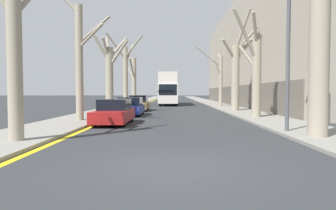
# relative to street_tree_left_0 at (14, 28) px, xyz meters

# --- Properties ---
(ground_plane) EXTENTS (300.00, 300.00, 0.00)m
(ground_plane) POSITION_rel_street_tree_left_0_xyz_m (5.33, -3.09, -3.89)
(ground_plane) COLOR #2B2D30
(sidewalk_left) EXTENTS (3.22, 120.00, 0.12)m
(sidewalk_left) POSITION_rel_street_tree_left_0_xyz_m (-0.58, 46.91, -3.83)
(sidewalk_left) COLOR gray
(sidewalk_left) RESTS_ON ground
(sidewalk_right) EXTENTS (3.22, 120.00, 0.12)m
(sidewalk_right) POSITION_rel_street_tree_left_0_xyz_m (11.24, 46.91, -3.83)
(sidewalk_right) COLOR gray
(sidewalk_right) RESTS_ON ground
(building_facade_right) EXTENTS (10.08, 46.19, 13.14)m
(building_facade_right) POSITION_rel_street_tree_left_0_xyz_m (17.84, 29.94, 2.66)
(building_facade_right) COLOR #9E9384
(building_facade_right) RESTS_ON ground
(kerb_line_stripe) EXTENTS (0.24, 120.00, 0.01)m
(kerb_line_stripe) POSITION_rel_street_tree_left_0_xyz_m (1.21, 46.91, -3.89)
(kerb_line_stripe) COLOR yellow
(kerb_line_stripe) RESTS_ON ground
(street_tree_left_0) EXTENTS (2.85, 2.11, 7.50)m
(street_tree_left_0) POSITION_rel_street_tree_left_0_xyz_m (0.00, 0.00, 0.00)
(street_tree_left_0) COLOR gray
(street_tree_left_0) RESTS_ON ground
(street_tree_left_1) EXTENTS (3.43, 1.21, 7.98)m
(street_tree_left_1) POSITION_rel_street_tree_left_0_xyz_m (-0.11, 7.34, -0.24)
(street_tree_left_1) COLOR gray
(street_tree_left_1) RESTS_ON ground
(street_tree_left_2) EXTENTS (3.03, 2.75, 6.65)m
(street_tree_left_2) POSITION_rel_street_tree_left_0_xyz_m (-0.09, 15.38, -0.57)
(street_tree_left_2) COLOR gray
(street_tree_left_2) RESTS_ON ground
(street_tree_left_3) EXTENTS (4.10, 2.91, 8.16)m
(street_tree_left_3) POSITION_rel_street_tree_left_0_xyz_m (-0.02, 23.38, -0.03)
(street_tree_left_3) COLOR gray
(street_tree_left_3) RESTS_ON ground
(street_tree_left_4) EXTENTS (1.72, 4.38, 6.42)m
(street_tree_left_4) POSITION_rel_street_tree_left_0_xyz_m (-0.13, 30.97, -0.44)
(street_tree_left_4) COLOR gray
(street_tree_left_4) RESTS_ON ground
(street_tree_right_0) EXTENTS (2.25, 3.61, 8.03)m
(street_tree_right_0) POSITION_rel_street_tree_left_0_xyz_m (10.72, 1.01, -0.19)
(street_tree_right_0) COLOR gray
(street_tree_right_0) RESTS_ON ground
(street_tree_right_1) EXTENTS (2.10, 2.06, 7.00)m
(street_tree_right_1) POSITION_rel_street_tree_left_0_xyz_m (10.71, 9.83, -0.78)
(street_tree_right_1) COLOR gray
(street_tree_right_1) RESTS_ON ground
(street_tree_right_2) EXTENTS (4.01, 2.59, 8.86)m
(street_tree_right_2) POSITION_rel_street_tree_left_0_xyz_m (11.07, 17.11, -0.12)
(street_tree_right_2) COLOR gray
(street_tree_right_2) RESTS_ON ground
(street_tree_right_3) EXTENTS (3.27, 2.57, 7.11)m
(street_tree_right_3) POSITION_rel_street_tree_left_0_xyz_m (10.79, 25.48, -0.54)
(street_tree_right_3) COLOR gray
(street_tree_right_3) RESTS_ON ground
(double_decker_bus) EXTENTS (2.46, 11.50, 4.25)m
(double_decker_bus) POSITION_rel_street_tree_left_0_xyz_m (4.65, 31.57, -1.49)
(double_decker_bus) COLOR silver
(double_decker_bus) RESTS_ON ground
(parked_car_0) EXTENTS (1.74, 4.28, 1.37)m
(parked_car_0) POSITION_rel_street_tree_left_0_xyz_m (2.08, 6.30, -3.25)
(parked_car_0) COLOR maroon
(parked_car_0) RESTS_ON ground
(parked_car_1) EXTENTS (1.82, 4.09, 1.36)m
(parked_car_1) POSITION_rel_street_tree_left_0_xyz_m (2.08, 12.38, -3.25)
(parked_car_1) COLOR navy
(parked_car_1) RESTS_ON ground
(parked_car_2) EXTENTS (1.71, 4.44, 1.45)m
(parked_car_2) POSITION_rel_street_tree_left_0_xyz_m (2.08, 18.12, -3.21)
(parked_car_2) COLOR olive
(parked_car_2) RESTS_ON ground
(lamp_post) EXTENTS (1.40, 0.20, 8.48)m
(lamp_post) POSITION_rel_street_tree_left_0_xyz_m (10.02, 2.66, 0.81)
(lamp_post) COLOR #4C4F54
(lamp_post) RESTS_ON ground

